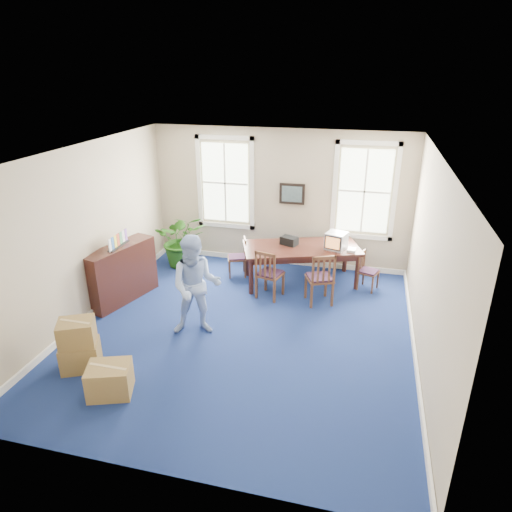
% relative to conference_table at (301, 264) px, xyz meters
% --- Properties ---
extents(floor, '(6.50, 6.50, 0.00)m').
position_rel_conference_table_xyz_m(floor, '(-0.69, -2.29, -0.42)').
color(floor, navy).
rests_on(floor, ground).
extents(ceiling, '(6.50, 6.50, 0.00)m').
position_rel_conference_table_xyz_m(ceiling, '(-0.69, -2.29, 2.78)').
color(ceiling, white).
rests_on(ceiling, ground).
extents(wall_back, '(6.50, 0.00, 6.50)m').
position_rel_conference_table_xyz_m(wall_back, '(-0.69, 0.96, 1.18)').
color(wall_back, tan).
rests_on(wall_back, ground).
extents(wall_front, '(6.50, 0.00, 6.50)m').
position_rel_conference_table_xyz_m(wall_front, '(-0.69, -5.54, 1.18)').
color(wall_front, tan).
rests_on(wall_front, ground).
extents(wall_left, '(0.00, 6.50, 6.50)m').
position_rel_conference_table_xyz_m(wall_left, '(-3.69, -2.29, 1.18)').
color(wall_left, tan).
rests_on(wall_left, ground).
extents(wall_right, '(0.00, 6.50, 6.50)m').
position_rel_conference_table_xyz_m(wall_right, '(2.31, -2.29, 1.18)').
color(wall_right, tan).
rests_on(wall_right, ground).
extents(baseboard_back, '(6.00, 0.04, 0.12)m').
position_rel_conference_table_xyz_m(baseboard_back, '(-0.69, 0.93, -0.36)').
color(baseboard_back, white).
rests_on(baseboard_back, ground).
extents(baseboard_left, '(0.04, 6.50, 0.12)m').
position_rel_conference_table_xyz_m(baseboard_left, '(-3.66, -2.29, -0.36)').
color(baseboard_left, white).
rests_on(baseboard_left, ground).
extents(baseboard_right, '(0.04, 6.50, 0.12)m').
position_rel_conference_table_xyz_m(baseboard_right, '(2.28, -2.29, -0.36)').
color(baseboard_right, white).
rests_on(baseboard_right, ground).
extents(window_left, '(1.40, 0.12, 2.20)m').
position_rel_conference_table_xyz_m(window_left, '(-1.99, 0.94, 1.48)').
color(window_left, white).
rests_on(window_left, ground).
extents(window_right, '(1.40, 0.12, 2.20)m').
position_rel_conference_table_xyz_m(window_right, '(1.21, 0.94, 1.48)').
color(window_right, white).
rests_on(window_right, ground).
extents(wall_picture, '(0.58, 0.06, 0.48)m').
position_rel_conference_table_xyz_m(wall_picture, '(-0.39, 0.91, 1.33)').
color(wall_picture, black).
rests_on(wall_picture, ground).
extents(conference_table, '(2.70, 1.89, 0.84)m').
position_rel_conference_table_xyz_m(conference_table, '(0.00, 0.00, 0.00)').
color(conference_table, '#3C1B14').
rests_on(conference_table, ground).
extents(crt_tv, '(0.51, 0.54, 0.36)m').
position_rel_conference_table_xyz_m(crt_tv, '(0.73, 0.06, 0.60)').
color(crt_tv, '#B7B7BC').
rests_on(crt_tv, conference_table).
extents(game_console, '(0.19, 0.23, 0.05)m').
position_rel_conference_table_xyz_m(game_console, '(1.07, 0.00, 0.45)').
color(game_console, white).
rests_on(game_console, conference_table).
extents(equipment_bag, '(0.42, 0.35, 0.18)m').
position_rel_conference_table_xyz_m(equipment_bag, '(-0.28, 0.06, 0.51)').
color(equipment_bag, black).
rests_on(equipment_bag, conference_table).
extents(chair_near_left, '(0.58, 0.58, 1.07)m').
position_rel_conference_table_xyz_m(chair_near_left, '(-0.51, -0.84, 0.11)').
color(chair_near_left, brown).
rests_on(chair_near_left, ground).
extents(chair_near_right, '(0.65, 0.65, 1.10)m').
position_rel_conference_table_xyz_m(chair_near_right, '(0.51, -0.84, 0.13)').
color(chair_near_right, brown).
rests_on(chair_near_right, ground).
extents(chair_end_left, '(0.51, 0.51, 0.90)m').
position_rel_conference_table_xyz_m(chair_end_left, '(-1.46, 0.00, 0.03)').
color(chair_end_left, brown).
rests_on(chair_end_left, ground).
extents(chair_end_right, '(0.48, 0.48, 0.84)m').
position_rel_conference_table_xyz_m(chair_end_right, '(1.46, 0.00, -0.00)').
color(chair_end_right, brown).
rests_on(chair_end_right, ground).
extents(man, '(1.06, 0.92, 1.84)m').
position_rel_conference_table_xyz_m(man, '(-1.47, -2.49, 0.50)').
color(man, '#9DB8EB').
rests_on(man, ground).
extents(credenza, '(0.89, 1.64, 1.24)m').
position_rel_conference_table_xyz_m(credenza, '(-3.40, -1.68, 0.20)').
color(credenza, '#3C1B14').
rests_on(credenza, ground).
extents(brochure_rack, '(0.36, 0.61, 0.27)m').
position_rel_conference_table_xyz_m(brochure_rack, '(-3.38, -1.68, 0.96)').
color(brochure_rack, '#99999E').
rests_on(brochure_rack, credenza).
extents(potted_plant, '(1.45, 1.36, 1.31)m').
position_rel_conference_table_xyz_m(potted_plant, '(-2.87, 0.24, 0.23)').
color(potted_plant, '#1A470F').
rests_on(potted_plant, ground).
extents(cardboard_boxes, '(2.04, 2.04, 0.89)m').
position_rel_conference_table_xyz_m(cardboard_boxes, '(-2.67, -3.82, 0.02)').
color(cardboard_boxes, olive).
rests_on(cardboard_boxes, ground).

